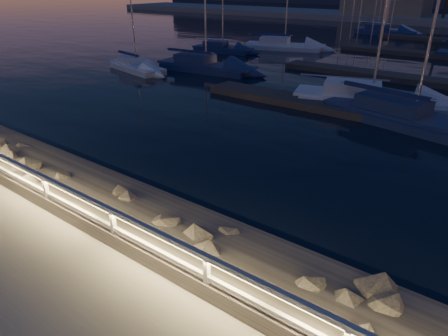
{
  "coord_description": "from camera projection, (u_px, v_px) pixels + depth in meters",
  "views": [
    {
      "loc": [
        5.22,
        -5.01,
        6.1
      ],
      "look_at": [
        -1.57,
        4.0,
        0.76
      ],
      "focal_mm": 32.0,
      "sensor_mm": 36.0,
      "label": 1
    }
  ],
  "objects": [
    {
      "name": "sailboat_f",
      "position": [
        204.0,
        65.0,
        32.18
      ],
      "size": [
        8.45,
        3.43,
        14.0
      ],
      "rotation": [
        0.0,
        0.0,
        0.12
      ],
      "color": "navy",
      "rests_on": "ground"
    },
    {
      "name": "harbor_water",
      "position": [
        443.0,
        77.0,
        32.01
      ],
      "size": [
        400.0,
        440.0,
        0.6
      ],
      "color": "black",
      "rests_on": "ground"
    },
    {
      "name": "ground",
      "position": [
        173.0,
        276.0,
        9.07
      ],
      "size": [
        400.0,
        400.0,
        0.0
      ],
      "primitive_type": "plane",
      "color": "#9E9A8E",
      "rests_on": "ground"
    },
    {
      "name": "floating_docks",
      "position": [
        448.0,
        67.0,
        32.69
      ],
      "size": [
        22.0,
        36.0,
        0.4
      ],
      "color": "#524B44",
      "rests_on": "ground"
    },
    {
      "name": "sailboat_n",
      "position": [
        384.0,
        30.0,
        55.08
      ],
      "size": [
        7.55,
        3.31,
        12.46
      ],
      "rotation": [
        0.0,
        0.0,
        0.16
      ],
      "color": "white",
      "rests_on": "ground"
    },
    {
      "name": "sailboat_a",
      "position": [
        136.0,
        66.0,
        32.24
      ],
      "size": [
        6.44,
        3.06,
        10.65
      ],
      "rotation": [
        0.0,
        0.0,
        -0.21
      ],
      "color": "white",
      "rests_on": "ground"
    },
    {
      "name": "sailboat_j",
      "position": [
        282.0,
        45.0,
        42.05
      ],
      "size": [
        8.48,
        4.79,
        13.96
      ],
      "rotation": [
        0.0,
        0.0,
        0.32
      ],
      "color": "white",
      "rests_on": "ground"
    },
    {
      "name": "riprap",
      "position": [
        330.0,
        315.0,
        8.2
      ],
      "size": [
        40.07,
        3.14,
        1.5
      ],
      "color": "slate",
      "rests_on": "ground"
    },
    {
      "name": "sailboat_c",
      "position": [
        409.0,
        116.0,
        20.11
      ],
      "size": [
        9.52,
        4.51,
        15.58
      ],
      "rotation": [
        0.0,
        0.0,
        -0.2
      ],
      "color": "navy",
      "rests_on": "ground"
    },
    {
      "name": "sailboat_b",
      "position": [
        367.0,
        97.0,
        23.33
      ],
      "size": [
        9.08,
        4.98,
        14.92
      ],
      "rotation": [
        0.0,
        0.0,
        0.3
      ],
      "color": "white",
      "rests_on": "ground"
    },
    {
      "name": "sailboat_e",
      "position": [
        221.0,
        48.0,
        40.47
      ],
      "size": [
        6.48,
        2.93,
        10.72
      ],
      "rotation": [
        0.0,
        0.0,
        0.18
      ],
      "color": "navy",
      "rests_on": "ground"
    },
    {
      "name": "guard_rail",
      "position": [
        169.0,
        247.0,
        8.77
      ],
      "size": [
        44.11,
        0.12,
        1.06
      ],
      "color": "silver",
      "rests_on": "ground"
    },
    {
      "name": "sailboat_m",
      "position": [
        383.0,
        31.0,
        53.25
      ],
      "size": [
        7.95,
        3.1,
        13.29
      ],
      "rotation": [
        0.0,
        0.0,
        -0.1
      ],
      "color": "navy",
      "rests_on": "ground"
    }
  ]
}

